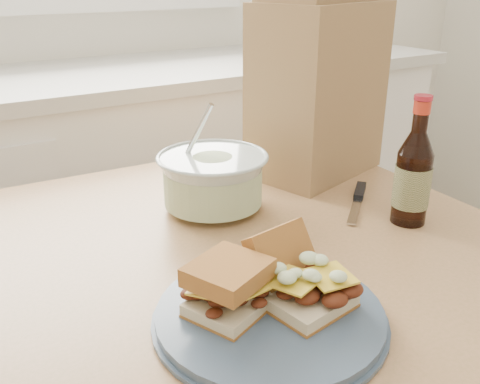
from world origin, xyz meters
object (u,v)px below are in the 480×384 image
beer_bottle (413,177)px  paper_bag (318,91)px  dining_table (243,304)px  coleslaw_bowl (213,183)px  plate (270,315)px

beer_bottle → paper_bag: 0.32m
dining_table → coleslaw_bowl: bearing=81.6°
dining_table → coleslaw_bowl: 0.24m
plate → coleslaw_bowl: (0.12, 0.36, 0.05)m
dining_table → coleslaw_bowl: (0.03, 0.16, 0.17)m
dining_table → beer_bottle: (0.31, -0.08, 0.21)m
dining_table → beer_bottle: beer_bottle is taller
plate → paper_bag: 0.62m
plate → dining_table: bearing=66.9°
coleslaw_bowl → paper_bag: bearing=12.0°
beer_bottle → plate: bearing=-153.1°
plate → paper_bag: size_ratio=0.81×
plate → coleslaw_bowl: bearing=72.0°
paper_bag → dining_table: bearing=-161.4°
dining_table → beer_bottle: 0.38m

